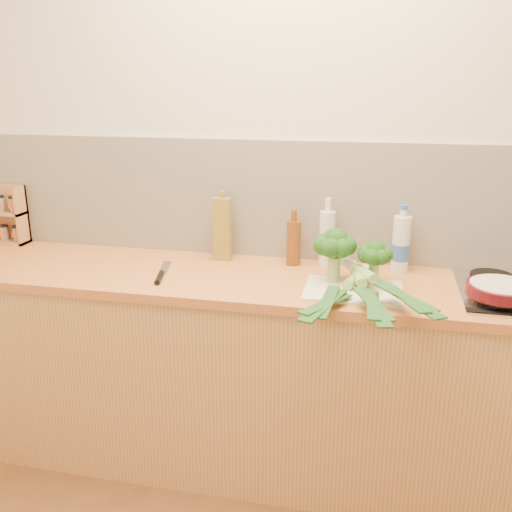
{
  "coord_description": "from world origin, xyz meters",
  "views": [
    {
      "loc": [
        0.41,
        -1.03,
        1.69
      ],
      "look_at": [
        -0.06,
        1.1,
        1.02
      ],
      "focal_mm": 40.0,
      "sensor_mm": 36.0,
      "label": 1
    }
  ],
  "objects_px": {
    "chefs_knife": "(161,275)",
    "spice_rack": "(4,218)",
    "chopping_board": "(353,291)",
    "skillet": "(503,290)"
  },
  "relations": [
    {
      "from": "skillet",
      "to": "spice_rack",
      "type": "xyz_separation_m",
      "value": [
        -2.32,
        0.37,
        0.07
      ]
    },
    {
      "from": "chefs_knife",
      "to": "spice_rack",
      "type": "xyz_separation_m",
      "value": [
        -0.98,
        0.35,
        0.12
      ]
    },
    {
      "from": "chefs_knife",
      "to": "skillet",
      "type": "xyz_separation_m",
      "value": [
        1.34,
        -0.02,
        0.05
      ]
    },
    {
      "from": "chopping_board",
      "to": "skillet",
      "type": "distance_m",
      "value": 0.54
    },
    {
      "from": "skillet",
      "to": "spice_rack",
      "type": "relative_size",
      "value": 1.26
    },
    {
      "from": "chefs_knife",
      "to": "skillet",
      "type": "height_order",
      "value": "skillet"
    },
    {
      "from": "chefs_knife",
      "to": "skillet",
      "type": "bearing_deg",
      "value": -14.11
    },
    {
      "from": "chopping_board",
      "to": "skillet",
      "type": "xyz_separation_m",
      "value": [
        0.54,
        -0.02,
        0.05
      ]
    },
    {
      "from": "chopping_board",
      "to": "skillet",
      "type": "bearing_deg",
      "value": -2.4
    },
    {
      "from": "chopping_board",
      "to": "spice_rack",
      "type": "bearing_deg",
      "value": 168.36
    }
  ]
}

